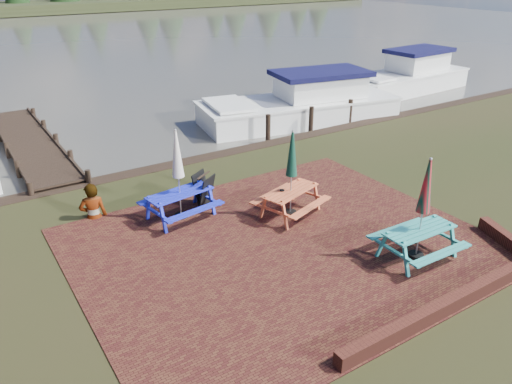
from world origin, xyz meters
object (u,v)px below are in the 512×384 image
object	(u,v)px
jetty	(31,143)
boat_far	(408,78)
person	(89,184)
chalkboard	(204,191)
picnic_table_red	(291,187)
picnic_table_blue	(179,188)
picnic_table_teal	(420,225)
boat_near	(303,106)

from	to	relation	value
jetty	boat_far	xyz separation A→B (m)	(18.19, -0.81, 0.36)
jetty	person	xyz separation A→B (m)	(0.28, -6.57, 0.82)
chalkboard	boat_far	bearing A→B (deg)	-8.12
picnic_table_red	picnic_table_blue	distance (m)	2.79
picnic_table_teal	person	size ratio (longest dim) A/B	1.24
picnic_table_teal	boat_far	xyz separation A→B (m)	(12.50, 11.46, -0.34)
person	boat_far	bearing A→B (deg)	-146.60
jetty	boat_far	size ratio (longest dim) A/B	1.22
jetty	boat_far	distance (m)	18.21
boat_near	person	distance (m)	10.95
person	boat_near	bearing A→B (deg)	-140.89
boat_far	boat_near	bearing A→B (deg)	96.40
picnic_table_blue	boat_near	xyz separation A→B (m)	(8.16, 5.54, -0.34)
chalkboard	jetty	distance (m)	8.11
picnic_table_blue	jetty	size ratio (longest dim) A/B	0.25
boat_far	jetty	bearing A→B (deg)	83.85
picnic_table_teal	chalkboard	world-z (taller)	picnic_table_teal
picnic_table_red	chalkboard	bearing A→B (deg)	119.24
picnic_table_blue	boat_far	bearing A→B (deg)	14.66
chalkboard	person	world-z (taller)	person
picnic_table_blue	jetty	distance (m)	8.07
chalkboard	person	distance (m)	2.86
picnic_table_teal	jetty	bearing A→B (deg)	116.36
picnic_table_red	jetty	world-z (taller)	picnic_table_red
picnic_table_red	picnic_table_blue	size ratio (longest dim) A/B	0.97
chalkboard	boat_far	xyz separation A→B (m)	(15.27, 6.75, -0.00)
boat_far	picnic_table_blue	bearing A→B (deg)	109.78
jetty	boat_near	bearing A→B (deg)	-12.06
picnic_table_teal	boat_near	bearing A→B (deg)	66.83
picnic_table_blue	chalkboard	size ratio (longest dim) A/B	2.48
picnic_table_blue	jetty	world-z (taller)	picnic_table_blue
picnic_table_teal	picnic_table_blue	size ratio (longest dim) A/B	1.00
boat_far	person	world-z (taller)	boat_far
picnic_table_teal	boat_far	bearing A→B (deg)	43.97
chalkboard	boat_near	world-z (taller)	boat_near
chalkboard	boat_near	bearing A→B (deg)	3.99
chalkboard	person	bearing A→B (deg)	127.49
jetty	boat_near	distance (m)	10.55
jetty	boat_far	world-z (taller)	boat_far
jetty	picnic_table_blue	bearing A→B (deg)	-74.48
chalkboard	jetty	size ratio (longest dim) A/B	0.10
picnic_table_red	person	bearing A→B (deg)	131.69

